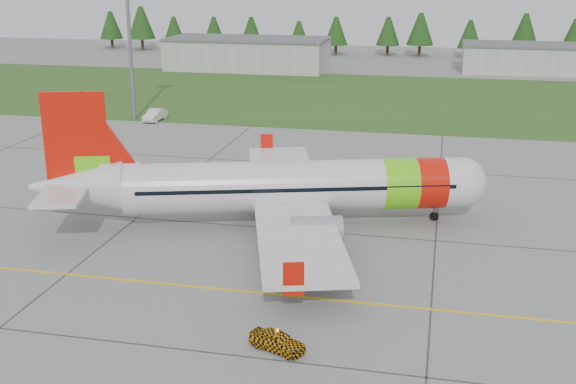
# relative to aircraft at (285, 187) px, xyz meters

# --- Properties ---
(ground) EXTENTS (320.00, 320.00, 0.00)m
(ground) POSITION_rel_aircraft_xyz_m (2.35, -21.23, -3.26)
(ground) COLOR gray
(ground) RESTS_ON ground
(aircraft) EXTENTS (36.35, 34.34, 11.30)m
(aircraft) POSITION_rel_aircraft_xyz_m (0.00, 0.00, 0.00)
(aircraft) COLOR silver
(aircraft) RESTS_ON ground
(follow_me_car) EXTENTS (1.55, 1.67, 3.34)m
(follow_me_car) POSITION_rel_aircraft_xyz_m (4.07, -20.10, -1.59)
(follow_me_car) COLOR orange
(follow_me_car) RESTS_ON ground
(service_van) EXTENTS (1.78, 1.70, 4.88)m
(service_van) POSITION_rel_aircraft_xyz_m (-26.60, 36.71, -0.82)
(service_van) COLOR silver
(service_van) RESTS_ON ground
(grass_strip) EXTENTS (320.00, 50.00, 0.03)m
(grass_strip) POSITION_rel_aircraft_xyz_m (2.35, 60.77, -3.24)
(grass_strip) COLOR #30561E
(grass_strip) RESTS_ON ground
(taxi_guideline) EXTENTS (120.00, 0.25, 0.02)m
(taxi_guideline) POSITION_rel_aircraft_xyz_m (2.35, -13.23, -3.25)
(taxi_guideline) COLOR gold
(taxi_guideline) RESTS_ON ground
(hangar_west) EXTENTS (32.00, 14.00, 6.00)m
(hangar_west) POSITION_rel_aircraft_xyz_m (-27.65, 88.77, -0.26)
(hangar_west) COLOR #A8A8A3
(hangar_west) RESTS_ON ground
(hangar_east) EXTENTS (24.00, 12.00, 5.20)m
(hangar_east) POSITION_rel_aircraft_xyz_m (27.35, 96.77, -0.66)
(hangar_east) COLOR #A8A8A3
(hangar_east) RESTS_ON ground
(floodlight_mast) EXTENTS (0.50, 0.50, 20.00)m
(floodlight_mast) POSITION_rel_aircraft_xyz_m (-29.65, 36.77, 6.74)
(floodlight_mast) COLOR slate
(floodlight_mast) RESTS_ON ground
(treeline) EXTENTS (160.00, 8.00, 10.00)m
(treeline) POSITION_rel_aircraft_xyz_m (2.35, 116.77, 1.74)
(treeline) COLOR #1C3F14
(treeline) RESTS_ON ground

